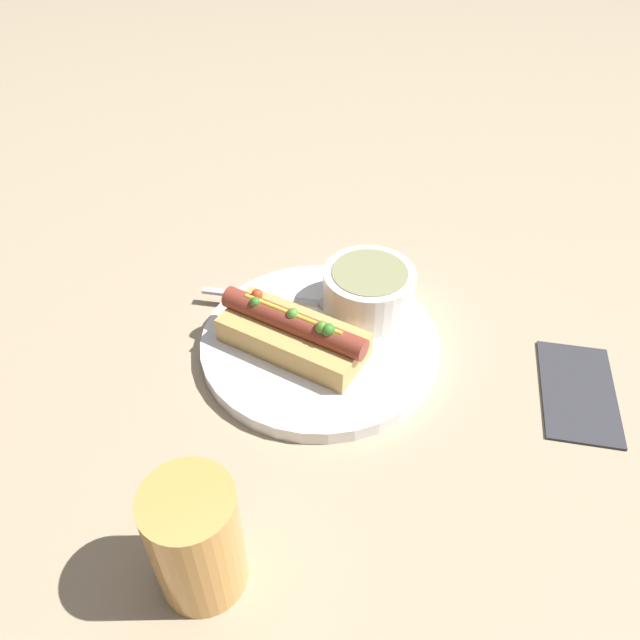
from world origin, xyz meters
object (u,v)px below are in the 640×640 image
object	(u,v)px
hot_dog	(292,331)
spoon	(309,301)
drinking_glass	(196,540)
soup_bowl	(369,288)

from	to	relation	value
hot_dog	spoon	xyz separation A→B (m)	(-0.05, 0.04, -0.02)
hot_dog	drinking_glass	bearing A→B (deg)	-73.99
hot_dog	drinking_glass	size ratio (longest dim) A/B	1.49
hot_dog	spoon	bearing A→B (deg)	105.65
spoon	drinking_glass	xyz separation A→B (m)	(0.24, -0.21, 0.04)
hot_dog	soup_bowl	size ratio (longest dim) A/B	1.61
soup_bowl	drinking_glass	bearing A→B (deg)	-51.58
hot_dog	spoon	distance (m)	0.07
drinking_glass	spoon	bearing A→B (deg)	139.73
soup_bowl	drinking_glass	distance (m)	0.34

